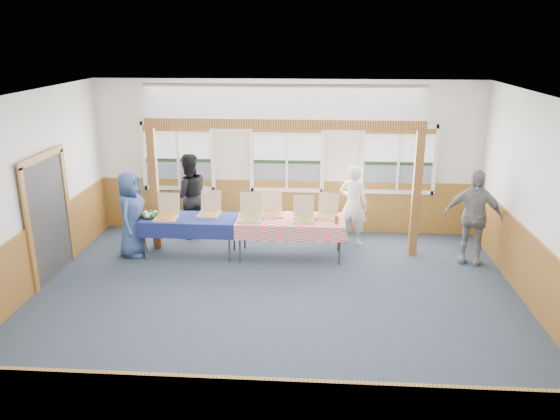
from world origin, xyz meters
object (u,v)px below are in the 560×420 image
object	(u,v)px
woman_white	(353,205)
person_grey	(473,217)
table_left	(189,220)
table_right	(291,221)
man_blue	(131,214)
woman_black	(189,196)

from	to	relation	value
woman_white	person_grey	world-z (taller)	person_grey
table_left	person_grey	world-z (taller)	person_grey
table_right	man_blue	xyz separation A→B (m)	(-3.01, -0.11, 0.12)
woman_black	man_blue	world-z (taller)	woman_black
woman_black	man_blue	size ratio (longest dim) A/B	1.08
person_grey	woman_white	bearing A→B (deg)	178.25
woman_black	man_blue	bearing A→B (deg)	25.70
table_left	woman_black	size ratio (longest dim) A/B	1.08
table_left	woman_black	distance (m)	1.03
woman_black	table_left	bearing A→B (deg)	77.96
man_blue	table_left	bearing A→B (deg)	-84.25
table_left	table_right	xyz separation A→B (m)	(1.91, 0.04, 0.01)
table_right	woman_white	distance (m)	1.43
table_left	woman_white	distance (m)	3.23
woman_white	man_blue	size ratio (longest dim) A/B	1.00
man_blue	woman_black	bearing A→B (deg)	-37.01
table_left	woman_black	world-z (taller)	woman_black
man_blue	person_grey	bearing A→B (deg)	-86.92
woman_black	person_grey	bearing A→B (deg)	144.97
table_left	person_grey	bearing A→B (deg)	14.19
table_right	woman_white	size ratio (longest dim) A/B	1.24
table_right	woman_black	xyz separation A→B (m)	(-2.14, 0.95, 0.18)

